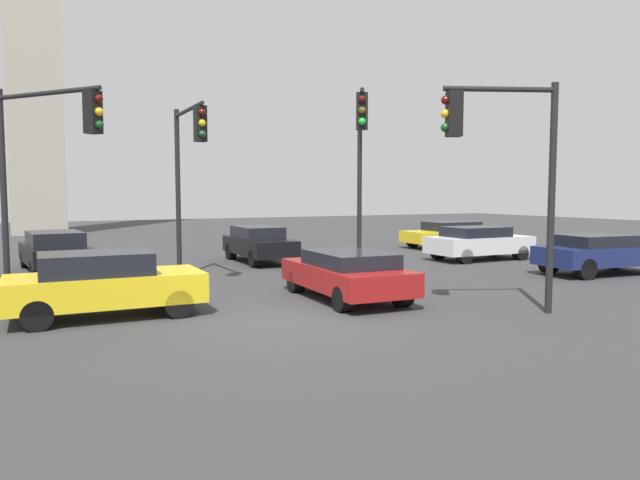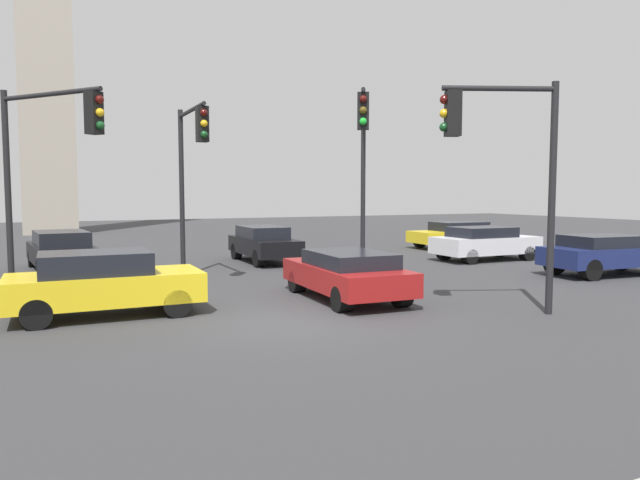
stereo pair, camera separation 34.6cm
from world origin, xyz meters
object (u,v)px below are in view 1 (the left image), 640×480
object	(u,v)px
traffic_light_1	(188,156)
car_1	(479,242)
car_6	(599,253)
traffic_light_2	(45,147)
car_0	(259,243)
car_2	(104,283)
car_7	(449,234)
car_8	(347,273)
traffic_light_3	(361,147)
car_5	(55,250)
traffic_light_0	(503,150)

from	to	relation	value
traffic_light_1	car_1	xyz separation A→B (m)	(12.15, 0.66, -3.16)
traffic_light_1	car_6	xyz separation A→B (m)	(12.84, -4.49, -3.15)
car_1	traffic_light_2	bearing A→B (deg)	-171.19
car_0	car_2	distance (m)	10.64
car_0	traffic_light_1	bearing A→B (deg)	-42.30
car_7	car_8	bearing A→B (deg)	42.84
traffic_light_1	traffic_light_3	world-z (taller)	traffic_light_3
car_8	car_0	bearing A→B (deg)	-3.27
traffic_light_1	car_2	bearing A→B (deg)	-35.43
traffic_light_3	car_1	distance (m)	8.49
traffic_light_1	car_7	size ratio (longest dim) A/B	1.18
car_0	car_5	distance (m)	7.42
traffic_light_0	car_1	distance (m)	11.45
traffic_light_2	car_8	xyz separation A→B (m)	(6.89, -3.02, -3.20)
car_0	car_5	size ratio (longest dim) A/B	0.93
car_7	traffic_light_0	bearing A→B (deg)	56.38
car_0	traffic_light_0	bearing A→B (deg)	7.59
traffic_light_1	car_7	distance (m)	15.96
car_7	car_8	world-z (taller)	car_7
traffic_light_1	car_0	size ratio (longest dim) A/B	1.25
traffic_light_0	car_7	size ratio (longest dim) A/B	1.13
car_0	car_5	world-z (taller)	car_0
traffic_light_2	car_7	size ratio (longest dim) A/B	1.17
traffic_light_1	car_0	distance (m)	6.33
traffic_light_3	car_5	bearing A→B (deg)	-98.59
traffic_light_2	car_1	size ratio (longest dim) A/B	1.26
car_0	car_8	world-z (taller)	car_0
car_1	car_2	distance (m)	15.91
car_2	car_7	bearing A→B (deg)	29.89
car_2	car_5	xyz separation A→B (m)	(-0.60, 8.88, -0.02)
traffic_light_2	car_7	bearing A→B (deg)	73.45
car_1	car_8	size ratio (longest dim) A/B	0.97
car_0	car_7	world-z (taller)	car_0
traffic_light_3	car_5	xyz separation A→B (m)	(-8.48, 6.72, -3.42)
traffic_light_1	car_0	bearing A→B (deg)	136.65
traffic_light_3	car_2	size ratio (longest dim) A/B	1.41
car_0	car_2	world-z (taller)	car_2
traffic_light_3	car_5	world-z (taller)	traffic_light_3
traffic_light_3	car_5	distance (m)	11.35
traffic_light_0	car_8	bearing A→B (deg)	-32.10
car_0	car_7	size ratio (longest dim) A/B	0.94
traffic_light_2	car_6	distance (m)	17.35
car_6	car_8	world-z (taller)	car_6
car_5	car_6	bearing A→B (deg)	-124.56
traffic_light_2	car_8	size ratio (longest dim) A/B	1.22
traffic_light_3	car_8	world-z (taller)	traffic_light_3
traffic_light_0	traffic_light_3	xyz separation A→B (m)	(-0.25, 5.84, 0.45)
traffic_light_1	traffic_light_0	bearing A→B (deg)	33.17
traffic_light_0	car_5	xyz separation A→B (m)	(-8.73, 12.56, -2.98)
car_7	car_1	bearing A→B (deg)	65.00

